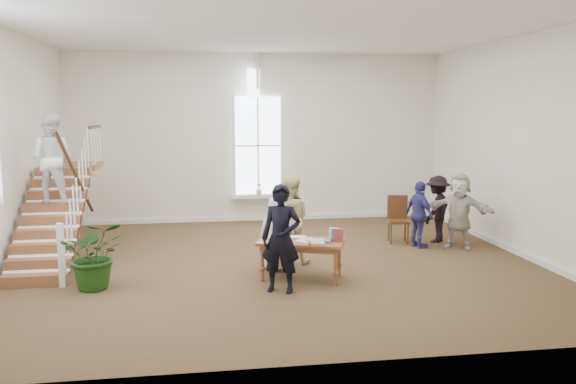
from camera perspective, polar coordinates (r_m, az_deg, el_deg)
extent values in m
plane|color=#4A351D|center=(11.13, -0.80, -7.24)|extent=(10.00, 10.00, 0.00)
plane|color=white|center=(15.22, -3.10, 5.49)|extent=(10.00, 0.00, 10.00)
plane|color=white|center=(6.34, 4.62, 1.78)|extent=(10.00, 0.00, 10.00)
plane|color=white|center=(11.24, -27.05, 3.68)|extent=(0.00, 9.00, 9.00)
plane|color=white|center=(12.45, 22.71, 4.29)|extent=(0.00, 9.00, 9.00)
plane|color=white|center=(10.84, -0.85, 16.36)|extent=(10.00, 10.00, 0.00)
cube|color=white|center=(15.19, -2.99, -0.39)|extent=(1.45, 0.28, 0.10)
plane|color=white|center=(15.17, -3.07, 4.72)|extent=(2.60, 0.00, 2.60)
plane|color=white|center=(15.16, -3.11, 10.77)|extent=(0.60, 0.60, 0.85)
cube|color=white|center=(15.44, -3.02, -2.66)|extent=(10.00, 0.04, 0.12)
imported|color=pink|center=(15.13, -2.98, 0.34)|extent=(0.17, 0.17, 0.30)
cube|color=brown|center=(10.64, -24.31, -8.13)|extent=(1.10, 0.30, 0.20)
cube|color=brown|center=(10.87, -23.95, -6.68)|extent=(1.10, 0.30, 0.20)
cube|color=brown|center=(11.11, -23.60, -5.30)|extent=(1.10, 0.30, 0.20)
cube|color=brown|center=(11.35, -23.26, -3.97)|extent=(1.10, 0.30, 0.20)
cube|color=brown|center=(11.59, -22.95, -2.70)|extent=(1.10, 0.30, 0.20)
cube|color=brown|center=(11.85, -22.64, -1.48)|extent=(1.10, 0.30, 0.20)
cube|color=brown|center=(12.11, -22.35, -0.31)|extent=(1.10, 0.30, 0.20)
cube|color=brown|center=(12.37, -22.07, 0.81)|extent=(1.10, 0.30, 0.20)
cube|color=brown|center=(12.64, -21.81, 1.88)|extent=(1.10, 0.30, 0.20)
cube|color=brown|center=(13.51, -20.95, 2.46)|extent=(1.10, 1.20, 0.12)
cube|color=white|center=(10.27, -22.04, -5.99)|extent=(0.10, 0.10, 1.10)
cylinder|color=#3C2510|center=(11.36, -20.74, 1.55)|extent=(0.07, 2.74, 1.86)
imported|color=silver|center=(11.74, -22.90, 3.16)|extent=(0.94, 0.79, 1.72)
cube|color=brown|center=(9.95, 1.36, -5.08)|extent=(1.66, 1.21, 0.05)
cube|color=brown|center=(9.97, 1.36, -5.50)|extent=(1.50, 1.05, 0.10)
cylinder|color=brown|center=(9.91, -2.63, -7.26)|extent=(0.07, 0.07, 0.65)
cylinder|color=brown|center=(9.69, 4.87, -7.64)|extent=(0.07, 0.07, 0.65)
cylinder|color=brown|center=(10.42, -1.90, -6.48)|extent=(0.07, 0.07, 0.65)
cylinder|color=brown|center=(10.21, 5.22, -6.82)|extent=(0.07, 0.07, 0.65)
cube|color=silver|center=(9.77, 3.06, -5.06)|extent=(0.24, 0.31, 0.04)
cube|color=beige|center=(10.27, -0.79, -4.44)|extent=(0.24, 0.31, 0.03)
cube|color=tan|center=(10.05, -1.42, -4.67)|extent=(0.21, 0.29, 0.05)
cube|color=silver|center=(10.01, 0.59, -4.69)|extent=(0.17, 0.20, 0.06)
cube|color=#4C5972|center=(9.86, 3.86, -4.96)|extent=(0.25, 0.31, 0.04)
cube|color=maroon|center=(9.68, 2.51, -5.20)|extent=(0.15, 0.21, 0.04)
cube|color=white|center=(9.85, 1.39, -4.99)|extent=(0.29, 0.32, 0.03)
cube|color=#BFB299|center=(9.84, 2.24, -4.94)|extent=(0.15, 0.25, 0.05)
cube|color=silver|center=(10.04, 1.20, -4.69)|extent=(0.25, 0.25, 0.05)
cube|color=beige|center=(9.83, 1.56, -5.01)|extent=(0.30, 0.33, 0.03)
cube|color=tan|center=(9.65, 3.01, -5.21)|extent=(0.27, 0.32, 0.05)
cube|color=silver|center=(9.75, 2.20, -5.12)|extent=(0.27, 0.28, 0.03)
imported|color=black|center=(9.21, -0.71, -4.75)|extent=(0.76, 0.64, 1.79)
imported|color=beige|center=(10.47, -1.09, -4.20)|extent=(0.73, 0.50, 1.42)
imported|color=#D6D186|center=(10.97, 0.13, -2.83)|extent=(0.95, 0.80, 1.73)
imported|color=navy|center=(12.57, 13.20, -2.24)|extent=(0.58, 0.92, 1.46)
imported|color=black|center=(13.20, 14.91, -1.68)|extent=(1.10, 1.10, 1.53)
imported|color=#BCB5A9|center=(12.70, 16.98, -1.86)|extent=(1.51, 1.31, 1.65)
imported|color=#1A3C13|center=(9.98, -19.02, -6.04)|extent=(1.18, 1.07, 1.16)
cube|color=#3C2510|center=(12.95, 11.16, -2.94)|extent=(0.54, 0.54, 0.05)
cube|color=#3C2510|center=(13.11, 11.05, -1.50)|extent=(0.46, 0.13, 0.55)
cylinder|color=#3C2510|center=(12.80, 10.43, -4.22)|extent=(0.04, 0.04, 0.48)
cylinder|color=#3C2510|center=(12.86, 12.08, -4.21)|extent=(0.04, 0.04, 0.48)
cylinder|color=#3C2510|center=(13.16, 10.20, -3.87)|extent=(0.04, 0.04, 0.48)
cylinder|color=#3C2510|center=(13.22, 11.80, -3.86)|extent=(0.04, 0.04, 0.48)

